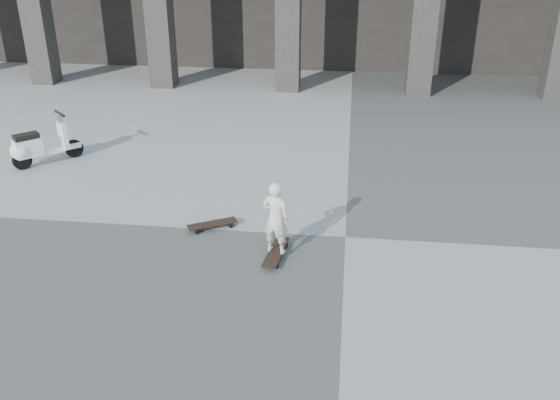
# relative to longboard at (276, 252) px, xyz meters

# --- Properties ---
(ground) EXTENTS (90.00, 90.00, 0.00)m
(ground) POSITION_rel_longboard_xyz_m (0.97, 0.69, -0.07)
(ground) COLOR #4A4B48
(ground) RESTS_ON ground
(longboard) EXTENTS (0.29, 0.88, 0.09)m
(longboard) POSITION_rel_longboard_xyz_m (0.00, 0.00, 0.00)
(longboard) COLOR black
(longboard) RESTS_ON ground
(skateboard_spare) EXTENTS (0.76, 0.54, 0.09)m
(skateboard_spare) POSITION_rel_longboard_xyz_m (-1.07, 0.73, 0.00)
(skateboard_spare) COLOR black
(skateboard_spare) RESTS_ON ground
(child) EXTENTS (0.44, 0.34, 1.06)m
(child) POSITION_rel_longboard_xyz_m (-0.00, -0.00, 0.55)
(child) COLOR silver
(child) RESTS_ON longboard
(scooter) EXTENTS (1.05, 1.08, 0.96)m
(scooter) POSITION_rel_longboard_xyz_m (-5.02, 2.87, 0.31)
(scooter) COLOR black
(scooter) RESTS_ON ground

